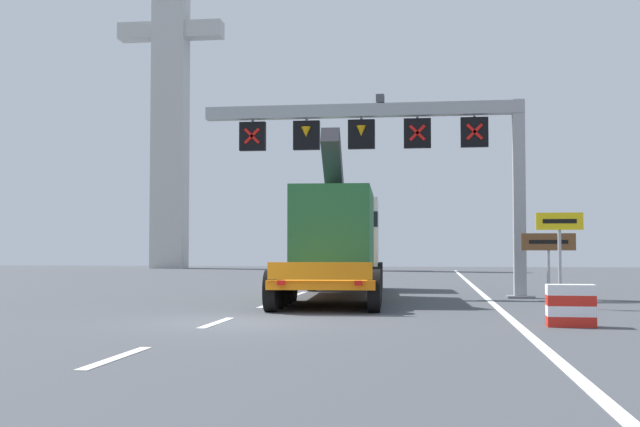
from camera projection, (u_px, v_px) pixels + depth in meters
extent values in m
plane|color=#424449|center=(237.00, 323.00, 18.18)|extent=(112.00, 112.00, 0.00)
cube|color=silver|center=(117.00, 358.00, 12.30)|extent=(0.20, 2.60, 0.01)
cube|color=silver|center=(217.00, 323.00, 18.07)|extent=(0.20, 2.60, 0.01)
cube|color=silver|center=(268.00, 305.00, 23.84)|extent=(0.20, 2.60, 0.01)
cube|color=silver|center=(300.00, 294.00, 29.62)|extent=(0.20, 2.60, 0.01)
cube|color=silver|center=(321.00, 286.00, 35.39)|extent=(0.20, 2.60, 0.01)
cube|color=silver|center=(336.00, 281.00, 41.16)|extent=(0.20, 2.60, 0.01)
cube|color=silver|center=(348.00, 277.00, 46.93)|extent=(0.20, 2.60, 0.01)
cube|color=silver|center=(357.00, 274.00, 52.70)|extent=(0.20, 2.60, 0.01)
cube|color=silver|center=(364.00, 271.00, 58.48)|extent=(0.20, 2.60, 0.01)
cube|color=silver|center=(370.00, 269.00, 64.25)|extent=(0.20, 2.60, 0.01)
cube|color=silver|center=(375.00, 268.00, 70.02)|extent=(0.20, 2.60, 0.01)
cube|color=silver|center=(483.00, 294.00, 29.23)|extent=(0.20, 63.00, 0.01)
cube|color=#9EA0A5|center=(519.00, 198.00, 27.31)|extent=(0.40, 0.40, 6.72)
cube|color=slate|center=(520.00, 297.00, 27.16)|extent=(0.90, 0.90, 0.08)
cube|color=#9EA0A5|center=(361.00, 111.00, 28.16)|extent=(11.09, 0.44, 0.44)
cube|color=#4C4C51|center=(380.00, 99.00, 28.09)|extent=(0.28, 0.40, 0.28)
cube|color=black|center=(474.00, 132.00, 27.60)|extent=(0.93, 0.24, 1.02)
cube|color=#9EA0A5|center=(474.00, 116.00, 27.63)|extent=(0.08, 0.08, 0.16)
cube|color=red|center=(475.00, 132.00, 27.47)|extent=(0.57, 0.02, 0.57)
cube|color=red|center=(475.00, 132.00, 27.47)|extent=(0.57, 0.02, 0.57)
cube|color=black|center=(417.00, 133.00, 27.86)|extent=(0.93, 0.24, 1.02)
cube|color=#9EA0A5|center=(417.00, 117.00, 27.89)|extent=(0.08, 0.08, 0.16)
cube|color=red|center=(417.00, 133.00, 27.73)|extent=(0.57, 0.02, 0.57)
cube|color=red|center=(417.00, 133.00, 27.73)|extent=(0.57, 0.02, 0.57)
cube|color=black|center=(361.00, 134.00, 28.12)|extent=(0.93, 0.24, 1.02)
cube|color=#9EA0A5|center=(361.00, 118.00, 28.15)|extent=(0.08, 0.08, 0.16)
cone|color=orange|center=(361.00, 131.00, 28.00)|extent=(0.34, 0.34, 0.36)
cube|color=black|center=(307.00, 135.00, 28.38)|extent=(0.93, 0.24, 1.02)
cube|color=#9EA0A5|center=(307.00, 120.00, 28.41)|extent=(0.08, 0.08, 0.16)
cone|color=orange|center=(306.00, 132.00, 28.26)|extent=(0.34, 0.34, 0.36)
cube|color=black|center=(253.00, 136.00, 28.65)|extent=(0.93, 0.24, 1.02)
cube|color=#9EA0A5|center=(253.00, 121.00, 28.67)|extent=(0.08, 0.08, 0.16)
cube|color=red|center=(252.00, 136.00, 28.52)|extent=(0.57, 0.02, 0.57)
cube|color=red|center=(252.00, 136.00, 28.52)|extent=(0.57, 0.02, 0.57)
cube|color=orange|center=(334.00, 278.00, 25.63)|extent=(3.30, 10.52, 0.24)
cube|color=orange|center=(320.00, 271.00, 20.39)|extent=(2.66, 0.21, 0.44)
cylinder|color=black|center=(271.00, 291.00, 21.26)|extent=(0.37, 1.11, 1.10)
cylinder|color=black|center=(374.00, 291.00, 21.03)|extent=(0.37, 1.11, 1.10)
cylinder|color=black|center=(277.00, 289.00, 22.31)|extent=(0.37, 1.11, 1.10)
cylinder|color=black|center=(375.00, 289.00, 22.07)|extent=(0.37, 1.11, 1.10)
cylinder|color=black|center=(282.00, 287.00, 23.35)|extent=(0.37, 1.11, 1.10)
cylinder|color=black|center=(375.00, 288.00, 23.12)|extent=(0.37, 1.11, 1.10)
cylinder|color=black|center=(287.00, 285.00, 24.40)|extent=(0.37, 1.11, 1.10)
cylinder|color=black|center=(376.00, 286.00, 24.16)|extent=(0.37, 1.11, 1.10)
cylinder|color=black|center=(291.00, 284.00, 25.44)|extent=(0.37, 1.11, 1.10)
cylinder|color=black|center=(377.00, 284.00, 25.21)|extent=(0.37, 1.11, 1.10)
cube|color=silver|center=(346.00, 238.00, 32.76)|extent=(2.73, 3.32, 3.10)
cube|color=black|center=(346.00, 221.00, 32.79)|extent=(2.76, 3.34, 0.60)
cylinder|color=black|center=(317.00, 275.00, 33.68)|extent=(0.39, 1.12, 1.10)
cylinder|color=black|center=(379.00, 275.00, 33.45)|extent=(0.39, 1.12, 1.10)
cylinder|color=black|center=(312.00, 277.00, 31.69)|extent=(0.39, 1.12, 1.10)
cylinder|color=black|center=(378.00, 277.00, 31.46)|extent=(0.39, 1.12, 1.10)
cube|color=#236638|center=(335.00, 232.00, 26.09)|extent=(2.65, 5.83, 2.70)
cube|color=#2D2D33|center=(333.00, 169.00, 25.32)|extent=(0.70, 2.97, 2.29)
cube|color=red|center=(281.00, 283.00, 20.42)|extent=(0.20, 0.07, 0.12)
cube|color=red|center=(359.00, 283.00, 20.25)|extent=(0.20, 0.07, 0.12)
cylinder|color=#9EA0A5|center=(560.00, 260.00, 22.54)|extent=(0.10, 0.10, 2.67)
cube|color=yellow|center=(560.00, 221.00, 22.53)|extent=(1.28, 0.06, 0.48)
cube|color=black|center=(560.00, 221.00, 22.49)|extent=(0.92, 0.01, 0.12)
cylinder|color=#9EA0A5|center=(548.00, 267.00, 25.37)|extent=(0.10, 0.10, 2.15)
cube|color=brown|center=(548.00, 242.00, 25.35)|extent=(1.67, 0.06, 0.54)
cube|color=black|center=(549.00, 242.00, 25.31)|extent=(1.20, 0.01, 0.12)
cube|color=red|center=(571.00, 322.00, 17.20)|extent=(1.02, 0.53, 0.23)
cube|color=white|center=(571.00, 311.00, 17.21)|extent=(1.02, 0.53, 0.22)
cube|color=red|center=(571.00, 300.00, 17.22)|extent=(1.02, 0.53, 0.23)
cube|color=white|center=(571.00, 290.00, 17.23)|extent=(1.02, 0.53, 0.23)
cube|color=#B7B7B2|center=(171.00, 77.00, 68.72)|extent=(2.80, 2.00, 32.59)
cube|color=#B7B7B2|center=(171.00, 31.00, 68.89)|extent=(9.00, 1.60, 1.40)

